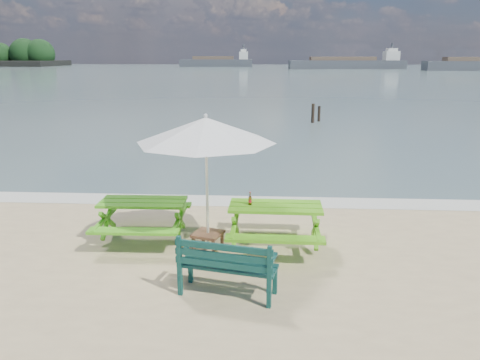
# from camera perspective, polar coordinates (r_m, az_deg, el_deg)

# --- Properties ---
(sea) EXTENTS (300.00, 300.00, 0.00)m
(sea) POSITION_cam_1_polar(r_m,az_deg,el_deg) (91.86, 2.86, 12.83)
(sea) COLOR slate
(sea) RESTS_ON ground
(foam_strip) EXTENTS (22.00, 0.90, 0.01)m
(foam_strip) POSITION_cam_1_polar(r_m,az_deg,el_deg) (11.99, -1.38, -2.56)
(foam_strip) COLOR silver
(foam_strip) RESTS_ON ground
(picnic_table_left) EXTENTS (1.73, 1.92, 0.81)m
(picnic_table_left) POSITION_cam_1_polar(r_m,az_deg,el_deg) (9.69, -11.65, -4.85)
(picnic_table_left) COLOR #49AA19
(picnic_table_left) RESTS_ON ground
(picnic_table_right) EXTENTS (1.80, 2.00, 0.85)m
(picnic_table_right) POSITION_cam_1_polar(r_m,az_deg,el_deg) (9.14, 4.30, -5.69)
(picnic_table_right) COLOR #5AB01A
(picnic_table_right) RESTS_ON ground
(park_bench) EXTENTS (1.59, 0.83, 0.94)m
(park_bench) POSITION_cam_1_polar(r_m,az_deg,el_deg) (7.43, -1.51, -11.75)
(park_bench) COLOR #0D3834
(park_bench) RESTS_ON ground
(side_table) EXTENTS (0.65, 0.65, 0.33)m
(side_table) POSITION_cam_1_polar(r_m,az_deg,el_deg) (9.10, -3.92, -7.34)
(side_table) COLOR brown
(side_table) RESTS_ON ground
(patio_umbrella) EXTENTS (3.25, 3.25, 2.55)m
(patio_umbrella) POSITION_cam_1_polar(r_m,az_deg,el_deg) (8.52, -4.18, 6.07)
(patio_umbrella) COLOR silver
(patio_umbrella) RESTS_ON ground
(beer_bottle) EXTENTS (0.06, 0.06, 0.25)m
(beer_bottle) POSITION_cam_1_polar(r_m,az_deg,el_deg) (8.97, 1.23, -2.51)
(beer_bottle) COLOR #8A5314
(beer_bottle) RESTS_ON picnic_table_right
(swimmer) EXTENTS (0.73, 0.60, 1.73)m
(swimmer) POSITION_cam_1_polar(r_m,az_deg,el_deg) (22.69, -3.84, 4.96)
(swimmer) COLOR tan
(swimmer) RESTS_ON ground
(mooring_pilings) EXTENTS (0.56, 0.76, 1.24)m
(mooring_pilings) POSITION_cam_1_polar(r_m,az_deg,el_deg) (26.28, 9.17, 7.80)
(mooring_pilings) COLOR black
(mooring_pilings) RESTS_ON ground
(cargo_ships) EXTENTS (153.82, 34.29, 4.40)m
(cargo_ships) POSITION_cam_1_polar(r_m,az_deg,el_deg) (133.60, 26.29, 12.55)
(cargo_ships) COLOR #3C4047
(cargo_ships) RESTS_ON ground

